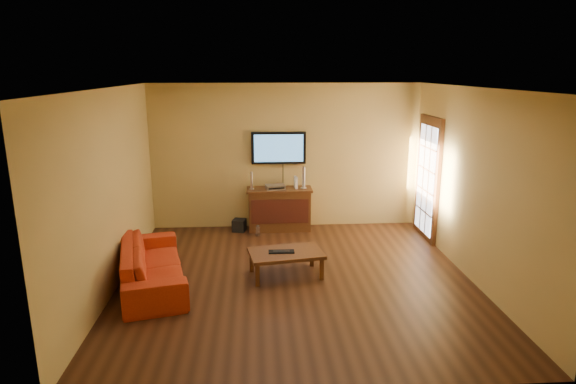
{
  "coord_description": "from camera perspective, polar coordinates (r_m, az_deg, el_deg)",
  "views": [
    {
      "loc": [
        -0.54,
        -6.36,
        2.93
      ],
      "look_at": [
        -0.07,
        0.8,
        1.1
      ],
      "focal_mm": 30.0,
      "sensor_mm": 36.0,
      "label": 1
    }
  ],
  "objects": [
    {
      "name": "sofa",
      "position": [
        7.0,
        -15.85,
        -7.48
      ],
      "size": [
        1.06,
        2.12,
        0.8
      ],
      "primitive_type": "imported",
      "rotation": [
        0.0,
        0.0,
        1.81
      ],
      "color": "#BA3214",
      "rests_on": "ground"
    },
    {
      "name": "media_console",
      "position": [
        9.0,
        -1.03,
        -2.03
      ],
      "size": [
        1.21,
        0.46,
        0.79
      ],
      "color": "#46240F",
      "rests_on": "ground"
    },
    {
      "name": "ground_plane",
      "position": [
        7.03,
        0.98,
        -10.35
      ],
      "size": [
        5.0,
        5.0,
        0.0
      ],
      "primitive_type": "plane",
      "color": "black",
      "rests_on": "ground"
    },
    {
      "name": "speaker_right",
      "position": [
        8.88,
        1.86,
        1.6
      ],
      "size": [
        0.11,
        0.11,
        0.4
      ],
      "color": "silver",
      "rests_on": "media_console"
    },
    {
      "name": "keyboard",
      "position": [
        7.0,
        -0.79,
        -7.07
      ],
      "size": [
        0.37,
        0.14,
        0.02
      ],
      "color": "black",
      "rests_on": "coffee_table"
    },
    {
      "name": "subwoofer",
      "position": [
        9.04,
        -5.8,
        -3.94
      ],
      "size": [
        0.28,
        0.28,
        0.23
      ],
      "primitive_type": "cube",
      "rotation": [
        0.0,
        0.0,
        -0.26
      ],
      "color": "black",
      "rests_on": "ground"
    },
    {
      "name": "coffee_table",
      "position": [
        7.04,
        -0.24,
        -7.45
      ],
      "size": [
        1.14,
        0.79,
        0.37
      ],
      "color": "#46240F",
      "rests_on": "ground"
    },
    {
      "name": "av_receiver",
      "position": [
        8.86,
        -1.52,
        0.6
      ],
      "size": [
        0.38,
        0.29,
        0.08
      ],
      "primitive_type": "cube",
      "rotation": [
        0.0,
        0.0,
        0.15
      ],
      "color": "silver",
      "rests_on": "media_console"
    },
    {
      "name": "game_console",
      "position": [
        8.9,
        0.93,
        1.14
      ],
      "size": [
        0.06,
        0.16,
        0.22
      ],
      "primitive_type": "cube",
      "rotation": [
        0.0,
        0.0,
        0.12
      ],
      "color": "white",
      "rests_on": "media_console"
    },
    {
      "name": "television",
      "position": [
        8.94,
        -1.12,
        5.24
      ],
      "size": [
        1.01,
        0.08,
        0.6
      ],
      "color": "black",
      "rests_on": "ground"
    },
    {
      "name": "speaker_left",
      "position": [
        8.84,
        -4.34,
        1.28
      ],
      "size": [
        0.09,
        0.09,
        0.33
      ],
      "color": "silver",
      "rests_on": "media_console"
    },
    {
      "name": "french_door",
      "position": [
        8.81,
        16.2,
        1.4
      ],
      "size": [
        0.07,
        1.02,
        2.22
      ],
      "color": "#46240F",
      "rests_on": "ground"
    },
    {
      "name": "room_walls",
      "position": [
        7.12,
        0.62,
        4.25
      ],
      "size": [
        5.0,
        5.0,
        5.0
      ],
      "color": "tan",
      "rests_on": "ground"
    },
    {
      "name": "bottle",
      "position": [
        8.75,
        -3.6,
        -4.6
      ],
      "size": [
        0.07,
        0.07,
        0.21
      ],
      "color": "white",
      "rests_on": "ground"
    }
  ]
}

